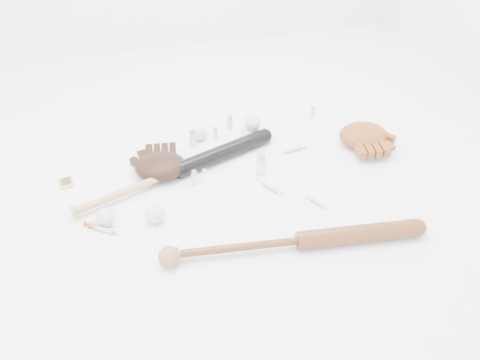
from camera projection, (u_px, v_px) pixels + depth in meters
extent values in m
plane|color=white|center=(230.00, 191.00, 1.90)|extent=(3.00, 3.00, 0.00)
cube|color=gold|center=(66.00, 183.00, 1.94)|extent=(0.07, 0.09, 0.00)
cube|color=white|center=(252.00, 133.00, 2.19)|extent=(0.10, 0.10, 0.04)
sphere|color=silver|center=(252.00, 122.00, 2.15)|extent=(0.08, 0.08, 0.08)
sphere|color=silver|center=(105.00, 216.00, 1.74)|extent=(0.06, 0.06, 0.06)
sphere|color=silver|center=(200.00, 133.00, 2.17)|extent=(0.07, 0.07, 0.07)
sphere|color=silver|center=(155.00, 214.00, 1.74)|extent=(0.08, 0.08, 0.08)
sphere|color=#936746|center=(169.00, 257.00, 1.58)|extent=(0.07, 0.07, 0.07)
cylinder|color=silver|center=(215.00, 133.00, 2.18)|extent=(0.02, 0.02, 0.06)
cylinder|color=silver|center=(230.00, 122.00, 2.24)|extent=(0.03, 0.03, 0.07)
cylinder|color=silver|center=(193.00, 139.00, 2.13)|extent=(0.03, 0.03, 0.08)
cylinder|color=silver|center=(261.00, 164.00, 1.96)|extent=(0.04, 0.04, 0.10)
cylinder|color=silver|center=(195.00, 178.00, 1.92)|extent=(0.03, 0.03, 0.07)
cylinder|color=silver|center=(312.00, 112.00, 2.33)|extent=(0.02, 0.02, 0.06)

